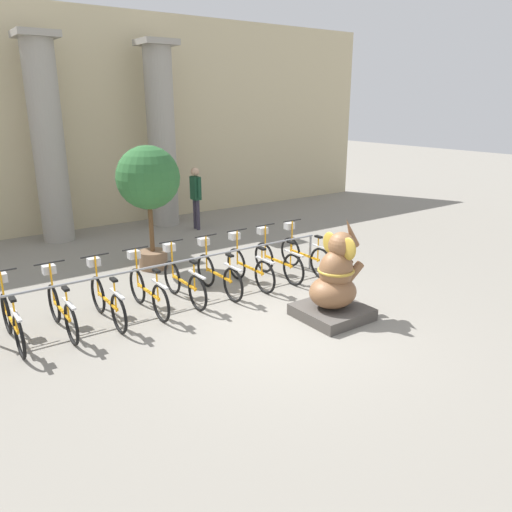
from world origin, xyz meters
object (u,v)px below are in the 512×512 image
bicycle_8 (304,254)px  person_pedestrian (196,192)px  bicycle_2 (107,299)px  bicycle_7 (277,259)px  bicycle_4 (183,280)px  bicycle_1 (61,308)px  elephant_statue (335,285)px  potted_tree (148,183)px  bicycle_0 (11,319)px  bicycle_3 (147,290)px  bicycle_5 (218,273)px  bicycle_6 (249,266)px

bicycle_8 → person_pedestrian: (-0.08, 4.65, 0.67)m
bicycle_2 → bicycle_7: 3.65m
bicycle_4 → bicycle_1: bearing=-179.1°
person_pedestrian → elephant_statue: bearing=-99.0°
potted_tree → bicycle_4: bearing=-99.1°
bicycle_0 → person_pedestrian: size_ratio=0.93×
bicycle_1 → bicycle_3: (1.46, -0.02, 0.00)m
bicycle_0 → bicycle_3: 2.19m
bicycle_3 → bicycle_8: (3.65, 0.06, 0.00)m
bicycle_5 → elephant_statue: 2.36m
bicycle_5 → elephant_statue: size_ratio=0.95×
bicycle_3 → elephant_statue: (2.50, -2.08, 0.18)m
elephant_statue → bicycle_0: bearing=155.8°
bicycle_0 → bicycle_8: 5.83m
bicycle_3 → bicycle_4: bearing=4.5°
bicycle_0 → bicycle_2: bearing=-1.7°
elephant_statue → person_pedestrian: 6.89m
person_pedestrian → potted_tree: 3.67m
bicycle_0 → elephant_statue: elephant_statue is taller
bicycle_2 → bicycle_4: 1.46m
bicycle_7 → potted_tree: size_ratio=0.62×
bicycle_0 → person_pedestrian: person_pedestrian is taller
bicycle_3 → bicycle_4: 0.73m
bicycle_8 → bicycle_1: bearing=-179.6°
bicycle_0 → bicycle_6: bearing=0.1°
bicycle_0 → bicycle_7: size_ratio=1.00×
person_pedestrian → bicycle_8: bearing=-89.0°
bicycle_7 → person_pedestrian: person_pedestrian is taller
bicycle_2 → potted_tree: potted_tree is taller
bicycle_1 → person_pedestrian: size_ratio=0.93×
bicycle_3 → elephant_statue: elephant_statue is taller
bicycle_8 → elephant_statue: (-1.15, -2.13, 0.18)m
bicycle_0 → bicycle_6: size_ratio=1.00×
bicycle_2 → bicycle_5: bearing=1.2°
bicycle_4 → bicycle_7: size_ratio=1.00×
bicycle_2 → elephant_statue: size_ratio=0.95×
bicycle_6 → bicycle_7: 0.73m
bicycle_5 → bicycle_0: bearing=-180.0°
bicycle_7 → bicycle_8: 0.73m
bicycle_1 → bicycle_8: same height
bicycle_6 → potted_tree: size_ratio=0.62×
bicycle_1 → elephant_statue: 4.48m
bicycle_1 → person_pedestrian: 6.90m
bicycle_4 → bicycle_8: size_ratio=1.00×
bicycle_8 → potted_tree: bearing=140.8°
bicycle_4 → elephant_statue: 2.78m
bicycle_5 → bicycle_3: bearing=-178.6°
bicycle_1 → bicycle_2: size_ratio=1.00×
bicycle_2 → bicycle_3: (0.73, 0.01, 0.00)m
bicycle_6 → potted_tree: 2.83m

